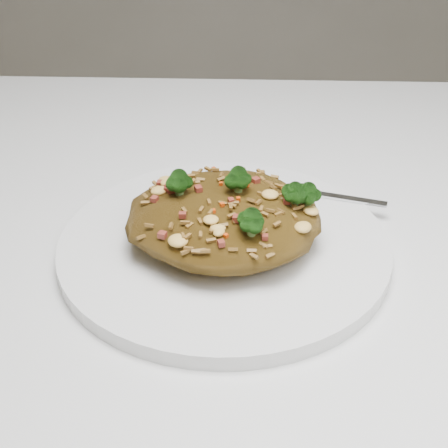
# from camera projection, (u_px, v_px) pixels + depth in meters

# --- Properties ---
(dining_table) EXTENTS (1.20, 0.80, 0.75)m
(dining_table) POSITION_uv_depth(u_px,v_px,m) (295.00, 303.00, 0.64)
(dining_table) COLOR white
(dining_table) RESTS_ON ground
(plate) EXTENTS (0.29, 0.29, 0.01)m
(plate) POSITION_uv_depth(u_px,v_px,m) (224.00, 245.00, 0.55)
(plate) COLOR white
(plate) RESTS_ON dining_table
(fried_rice) EXTENTS (0.17, 0.15, 0.07)m
(fried_rice) POSITION_uv_depth(u_px,v_px,m) (225.00, 210.00, 0.53)
(fried_rice) COLOR brown
(fried_rice) RESTS_ON plate
(fork) EXTENTS (0.16, 0.06, 0.00)m
(fork) POSITION_uv_depth(u_px,v_px,m) (311.00, 193.00, 0.61)
(fork) COLOR silver
(fork) RESTS_ON plate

